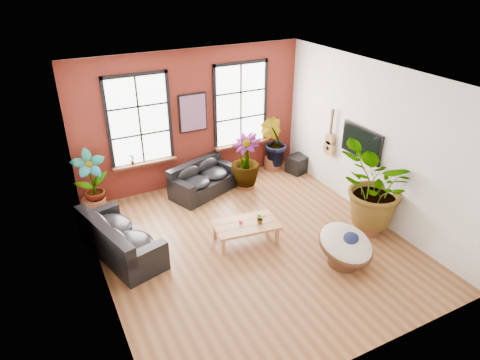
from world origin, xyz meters
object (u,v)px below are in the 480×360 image
Objects in this scene: papasan_chair at (346,246)px; sofa_back at (202,179)px; sofa_left at (119,240)px; coffee_table at (246,226)px.

sofa_back is at bearing 87.83° from papasan_chair.
papasan_chair is (3.87, -2.28, 0.05)m from sofa_left.
coffee_table is 2.08m from papasan_chair.
coffee_table is at bearing 110.32° from papasan_chair.
sofa_back is at bearing 97.28° from coffee_table.
sofa_left is 4.49m from papasan_chair.
sofa_left reaches higher than sofa_back.
papasan_chair is at bearing -92.81° from sofa_back.
sofa_left is at bearing 171.73° from coffee_table.
sofa_back reaches higher than coffee_table.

